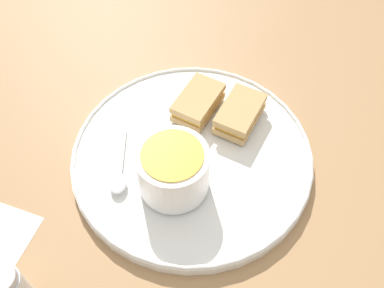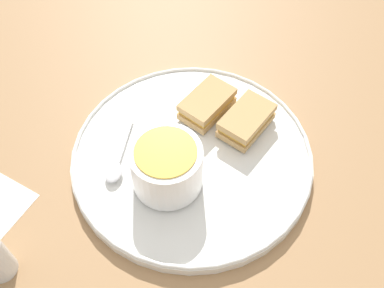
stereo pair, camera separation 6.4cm
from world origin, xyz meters
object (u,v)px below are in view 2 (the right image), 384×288
Objects in this scene: spoon at (115,167)px; sandwich_half_near at (246,120)px; soup_bowl at (167,167)px; sandwich_half_far at (207,104)px.

spoon is 0.20m from sandwich_half_near.
sandwich_half_far is (0.14, 0.03, -0.02)m from soup_bowl.
soup_bowl is 0.85× the size of spoon.
sandwich_half_far is at bearing 139.20° from spoon.
spoon is at bearing 146.49° from sandwich_half_near.
sandwich_half_near is (0.14, -0.04, -0.02)m from soup_bowl.
sandwich_half_near is at bearing -15.25° from soup_bowl.
spoon is 1.29× the size of sandwich_half_far.
sandwich_half_far is at bearing 95.36° from sandwich_half_near.
sandwich_half_far is (0.16, -0.05, 0.01)m from spoon.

